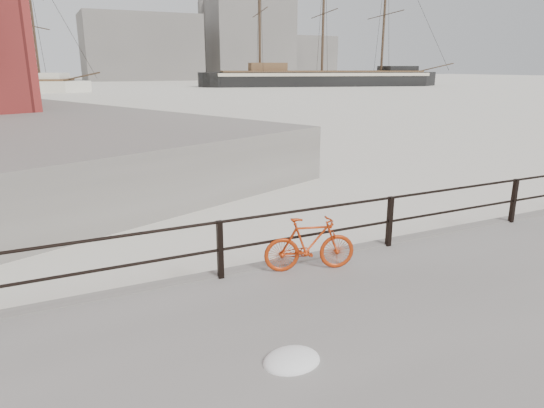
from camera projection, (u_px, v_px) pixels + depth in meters
name	position (u px, v px, depth m)	size (l,w,h in m)	color
ground	(503.00, 234.00, 11.27)	(400.00, 400.00, 0.00)	white
guardrail	(514.00, 201.00, 10.91)	(28.00, 0.10, 1.00)	black
bicycle	(310.00, 244.00, 8.31)	(1.58, 0.24, 0.96)	#AF300B
barque_black	(321.00, 86.00, 97.83)	(55.25, 18.08, 31.60)	black
industrial_west	(141.00, 48.00, 138.49)	(32.00, 18.00, 18.00)	gray
industrial_mid	(247.00, 40.00, 156.63)	(26.00, 20.00, 24.00)	gray
industrial_east	(302.00, 57.00, 171.94)	(20.00, 16.00, 14.00)	gray
smokestack	(203.00, 7.00, 152.80)	(2.80, 2.80, 44.00)	gray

